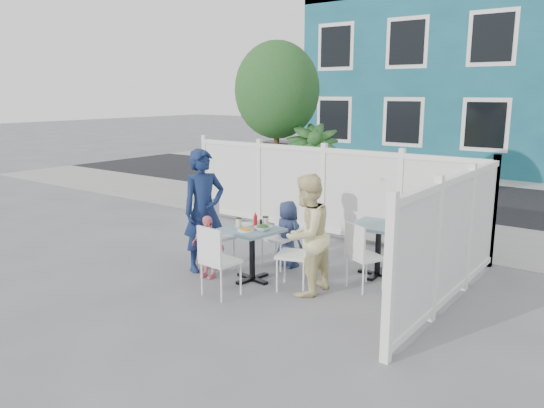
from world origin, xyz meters
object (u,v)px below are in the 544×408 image
Objects in this scene: chair_left at (211,229)px; chair_right at (300,248)px; utility_cabinet at (280,176)px; chair_back at (281,232)px; toddler at (208,247)px; main_table at (252,240)px; man at (204,211)px; woman at (307,235)px; boy at (288,234)px; chair_near at (216,256)px; spare_table at (379,236)px.

chair_right is (1.52, 0.06, -0.03)m from chair_left.
chair_left is (1.74, -4.14, -0.12)m from utility_cabinet.
chair_left is at bearing 72.20° from chair_right.
chair_back and toddler have the same top height.
chair_left is 1.05× the size of chair_right.
chair_right is at bearing 8.33° from main_table.
utility_cabinet reaches higher than chair_back.
toddler is (0.26, -0.21, -0.44)m from man.
woman is 1.13m from boy.
man reaches higher than chair_near.
toddler is at bearing -109.79° from man.
chair_near is at bearing 95.17° from chair_back.
chair_near is 1.17m from woman.
main_table is (2.54, -4.19, -0.13)m from utility_cabinet.
man is (-0.84, -0.06, 0.32)m from main_table.
chair_left is 0.32m from man.
man reaches higher than toddler.
utility_cabinet reaches higher than main_table.
boy is at bearing -174.29° from chair_back.
chair_back is (2.48, -3.41, -0.19)m from utility_cabinet.
chair_back is at bearing -162.21° from spare_table.
chair_left is at bearing 176.59° from main_table.
boy is at bearing 86.34° from main_table.
main_table is at bearing -87.23° from woman.
toddler reaches higher than spare_table.
boy is (0.05, 0.78, -0.07)m from main_table.
chair_right reaches higher than chair_near.
spare_table is 1.44m from chair_back.
chair_back is 1.00× the size of toddler.
man is at bearing -8.52° from chair_left.
man reaches higher than main_table.
utility_cabinet is 5.56m from chair_near.
chair_right is at bearing -115.41° from woman.
utility_cabinet reaches higher than toddler.
utility_cabinet is 5.23m from chair_right.
chair_near is at bearing -47.90° from toddler.
woman reaches higher than boy.
chair_right is at bearing 148.12° from boy.
chair_left is at bearing 140.70° from chair_near.
chair_near is at bearing -88.35° from main_table.
chair_near is at bearing 120.67° from chair_right.
toddler is (-1.88, -1.48, -0.14)m from spare_table.
chair_near is (2.57, -4.93, -0.17)m from utility_cabinet.
spare_table is 0.49× the size of woman.
spare_table is 0.43× the size of man.
chair_left is at bearing 115.50° from toddler.
boy is (0.85, 0.73, -0.09)m from chair_left.
man is at bearing -176.00° from main_table.
woman is (-0.45, -1.17, 0.20)m from spare_table.
chair_left is at bearing -90.17° from woman.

